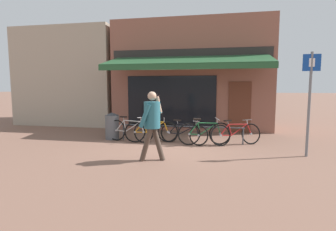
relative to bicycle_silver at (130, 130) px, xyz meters
name	(u,v)px	position (x,y,z in m)	size (l,w,h in m)	color
ground_plane	(170,146)	(1.49, -0.38, -0.39)	(160.00, 160.00, 0.00)	brown
shop_front	(193,76)	(1.73, 4.08, 2.01)	(7.00, 4.93, 4.81)	#8E5647
neighbour_building	(79,78)	(-4.48, 4.60, 1.98)	(5.02, 4.00, 4.73)	tan
bike_rack_rail	(181,128)	(1.74, 0.24, 0.09)	(4.22, 0.04, 0.57)	#47494F
bicycle_silver	(130,130)	(0.00, 0.00, 0.00)	(1.79, 0.52, 0.89)	black
bicycle_orange	(151,131)	(0.75, 0.06, -0.01)	(1.80, 0.70, 0.87)	black
bicycle_black	(184,133)	(1.87, 0.03, -0.04)	(1.70, 0.64, 0.83)	black
bicycle_green	(205,133)	(2.57, -0.05, 0.00)	(1.72, 0.63, 0.88)	black
bicycle_red	(236,134)	(3.56, 0.16, -0.02)	(1.68, 0.94, 0.86)	black
pedestrian_adult	(152,119)	(1.36, -2.12, 0.69)	(0.65, 0.65, 1.79)	#47382D
litter_bin	(112,126)	(-0.77, 0.29, 0.09)	(0.49, 0.49, 0.97)	#515459
parking_sign	(310,94)	(5.38, -0.92, 1.30)	(0.44, 0.07, 2.80)	slate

